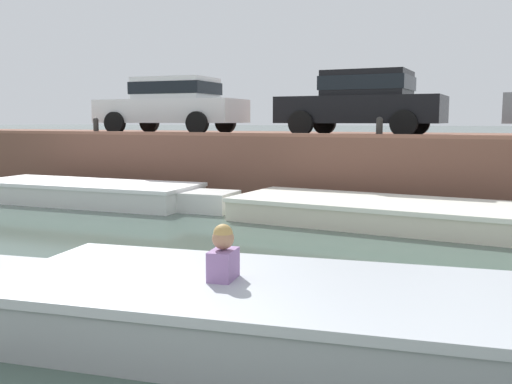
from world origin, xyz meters
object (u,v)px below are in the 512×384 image
at_px(boat_moored_central_cream, 392,213).
at_px(motorboat_passing, 285,315).
at_px(mooring_bollard_west, 96,125).
at_px(car_left_inner_black, 363,100).
at_px(mooring_bollard_mid, 379,126).
at_px(car_leftmost_white, 173,103).
at_px(boat_moored_west_white, 96,193).

height_order(boat_moored_central_cream, motorboat_passing, motorboat_passing).
relative_size(boat_moored_central_cream, mooring_bollard_west, 14.57).
relative_size(motorboat_passing, car_left_inner_black, 1.72).
bearing_deg(mooring_bollard_mid, mooring_bollard_west, 180.00).
bearing_deg(boat_moored_central_cream, car_leftmost_white, 153.10).
xyz_separation_m(car_left_inner_black, mooring_bollard_west, (-6.89, -1.47, -0.61)).
xyz_separation_m(car_leftmost_white, car_left_inner_black, (5.39, -0.00, -0.00)).
bearing_deg(motorboat_passing, boat_moored_west_white, 139.23).
distance_m(boat_moored_west_white, motorboat_passing, 9.14).
bearing_deg(mooring_bollard_west, boat_moored_central_cream, -13.31).
distance_m(motorboat_passing, car_leftmost_white, 11.95).
relative_size(car_leftmost_white, mooring_bollard_mid, 9.37).
bearing_deg(boat_moored_west_white, mooring_bollard_west, 128.32).
relative_size(motorboat_passing, mooring_bollard_mid, 15.14).
relative_size(car_leftmost_white, mooring_bollard_west, 9.37).
xyz_separation_m(motorboat_passing, mooring_bollard_west, (-8.51, 7.97, 1.50)).
xyz_separation_m(motorboat_passing, car_left_inner_black, (-1.62, 9.44, 2.11)).
height_order(car_leftmost_white, mooring_bollard_west, car_leftmost_white).
distance_m(mooring_bollard_west, mooring_bollard_mid, 7.60).
xyz_separation_m(boat_moored_west_white, mooring_bollard_west, (-1.58, 2.00, 1.52)).
relative_size(motorboat_passing, car_leftmost_white, 1.61).
bearing_deg(car_left_inner_black, car_leftmost_white, 179.96).
bearing_deg(motorboat_passing, car_leftmost_white, 126.54).
relative_size(boat_moored_west_white, car_leftmost_white, 1.53).
relative_size(boat_moored_west_white, motorboat_passing, 0.95).
distance_m(boat_moored_central_cream, motorboat_passing, 6.02).
height_order(boat_moored_west_white, mooring_bollard_mid, mooring_bollard_mid).
xyz_separation_m(motorboat_passing, car_leftmost_white, (-7.00, 9.45, 2.11)).
distance_m(car_leftmost_white, mooring_bollard_west, 2.19).
distance_m(boat_moored_west_white, car_leftmost_white, 4.08).
xyz_separation_m(boat_moored_west_white, motorboat_passing, (6.92, -5.97, 0.02)).
bearing_deg(mooring_bollard_west, boat_moored_west_white, -51.68).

